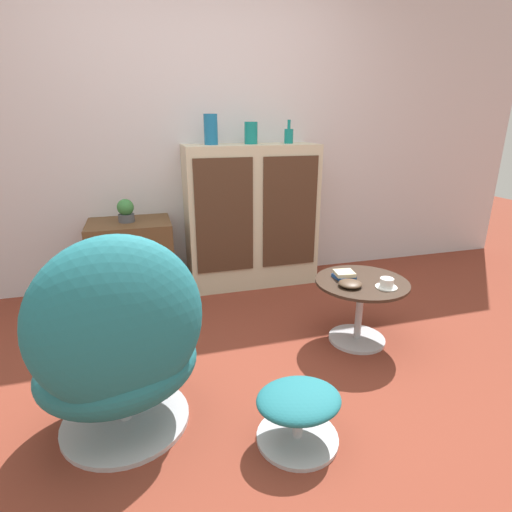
{
  "coord_description": "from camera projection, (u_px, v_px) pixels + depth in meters",
  "views": [
    {
      "loc": [
        -0.46,
        -1.74,
        1.36
      ],
      "look_at": [
        0.21,
        0.55,
        0.55
      ],
      "focal_mm": 28.0,
      "sensor_mm": 36.0,
      "label": 1
    }
  ],
  "objects": [
    {
      "name": "ottoman",
      "position": [
        298.0,
        408.0,
        1.74
      ],
      "size": [
        0.38,
        0.37,
        0.26
      ],
      "color": "#B7B7BC",
      "rests_on": "ground_plane"
    },
    {
      "name": "bowl",
      "position": [
        350.0,
        284.0,
        2.38
      ],
      "size": [
        0.14,
        0.14,
        0.04
      ],
      "color": "#4C3828",
      "rests_on": "coffee_table"
    },
    {
      "name": "sideboard",
      "position": [
        251.0,
        216.0,
        3.37
      ],
      "size": [
        1.09,
        0.41,
        1.18
      ],
      "color": "beige",
      "rests_on": "ground_plane"
    },
    {
      "name": "egg_chair",
      "position": [
        120.0,
        346.0,
        1.7
      ],
      "size": [
        0.84,
        0.8,
        0.97
      ],
      "color": "#B7B7BC",
      "rests_on": "ground_plane"
    },
    {
      "name": "book_stack",
      "position": [
        344.0,
        275.0,
        2.51
      ],
      "size": [
        0.13,
        0.12,
        0.04
      ],
      "color": "#1E478C",
      "rests_on": "coffee_table"
    },
    {
      "name": "wall_back",
      "position": [
        193.0,
        128.0,
        3.24
      ],
      "size": [
        6.4,
        0.06,
        2.6
      ],
      "color": "silver",
      "rests_on": "ground_plane"
    },
    {
      "name": "tv_console",
      "position": [
        133.0,
        260.0,
        3.17
      ],
      "size": [
        0.62,
        0.48,
        0.62
      ],
      "color": "brown",
      "rests_on": "ground_plane"
    },
    {
      "name": "vase_inner_right",
      "position": [
        289.0,
        135.0,
        3.25
      ],
      "size": [
        0.07,
        0.07,
        0.19
      ],
      "color": "#147A75",
      "rests_on": "sideboard"
    },
    {
      "name": "vase_inner_left",
      "position": [
        251.0,
        133.0,
        3.16
      ],
      "size": [
        0.1,
        0.1,
        0.17
      ],
      "color": "#147A75",
      "rests_on": "sideboard"
    },
    {
      "name": "potted_plant",
      "position": [
        126.0,
        211.0,
        3.04
      ],
      "size": [
        0.13,
        0.13,
        0.18
      ],
      "color": "#4C4C51",
      "rests_on": "tv_console"
    },
    {
      "name": "vase_leftmost",
      "position": [
        211.0,
        129.0,
        3.07
      ],
      "size": [
        0.11,
        0.11,
        0.23
      ],
      "color": "#196699",
      "rests_on": "sideboard"
    },
    {
      "name": "coffee_table",
      "position": [
        360.0,
        301.0,
        2.52
      ],
      "size": [
        0.57,
        0.57,
        0.42
      ],
      "color": "#B7B7BC",
      "rests_on": "ground_plane"
    },
    {
      "name": "ground_plane",
      "position": [
        248.0,
        388.0,
        2.14
      ],
      "size": [
        12.0,
        12.0,
        0.0
      ],
      "primitive_type": "plane",
      "color": "brown"
    },
    {
      "name": "teacup",
      "position": [
        387.0,
        284.0,
        2.36
      ],
      "size": [
        0.13,
        0.13,
        0.06
      ],
      "color": "white",
      "rests_on": "coffee_table"
    }
  ]
}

